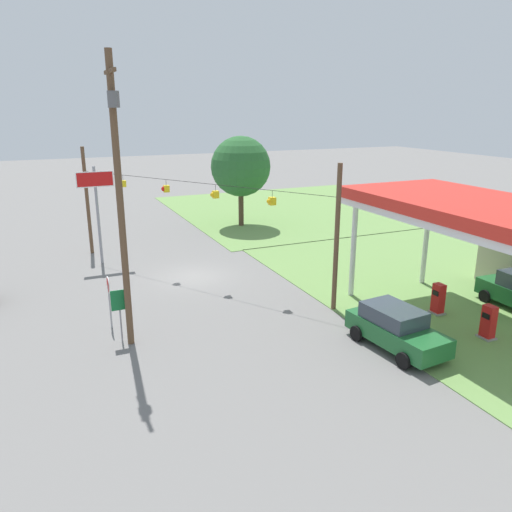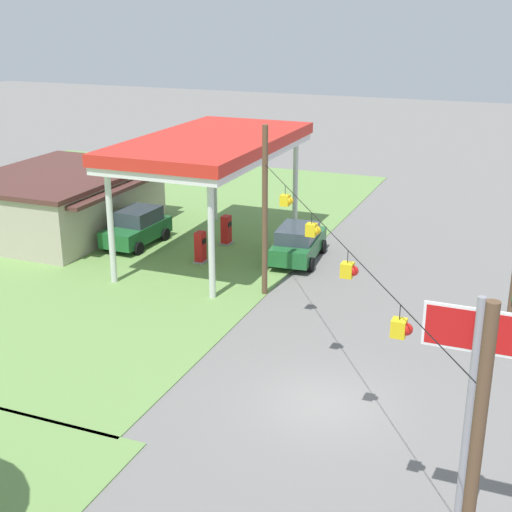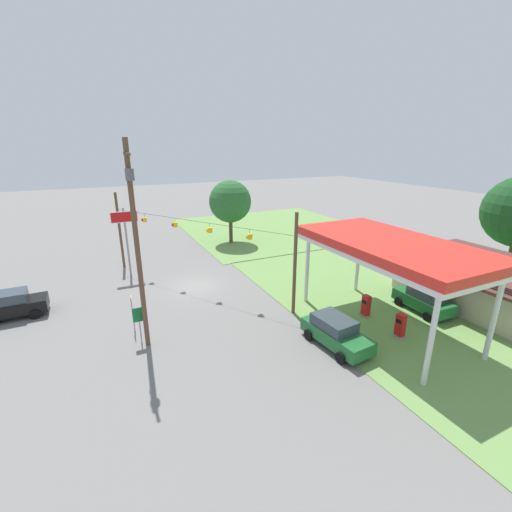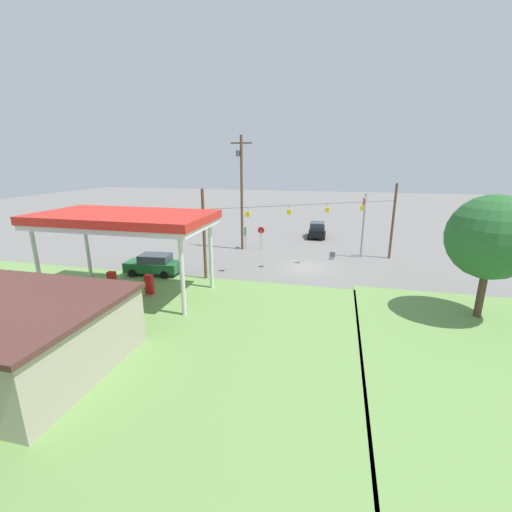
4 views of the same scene
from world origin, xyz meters
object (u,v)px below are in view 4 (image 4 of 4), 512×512
object	(u,v)px
car_at_pumps_rear	(94,305)
stop_sign_overhead	(364,213)
fuel_pump_near	(149,286)
gas_station_canopy	(124,220)
utility_pole_main	(241,188)
fuel_pump_far	(112,282)
car_at_pumps_front	(154,264)
car_on_crossroad	(317,230)
tree_west_verge	(492,237)
stop_sign_roadside	(261,233)
route_sign	(245,233)
gas_station_store	(3,334)

from	to	relation	value
car_at_pumps_rear	stop_sign_overhead	size ratio (longest dim) A/B	0.67
fuel_pump_near	gas_station_canopy	bearing A→B (deg)	0.06
utility_pole_main	fuel_pump_far	bearing A→B (deg)	67.82
car_at_pumps_front	stop_sign_overhead	distance (m)	20.25
stop_sign_overhead	car_on_crossroad	bearing A→B (deg)	-59.62
car_at_pumps_rear	stop_sign_overhead	xyz separation A→B (m)	(-16.54, -18.30, 3.51)
car_at_pumps_front	utility_pole_main	xyz separation A→B (m)	(-4.94, -10.14, 5.66)
stop_sign_overhead	tree_west_verge	distance (m)	13.98
fuel_pump_near	stop_sign_overhead	xyz separation A→B (m)	(-15.31, -14.02, 3.74)
fuel_pump_near	car_at_pumps_front	size ratio (longest dim) A/B	0.33
car_at_pumps_rear	stop_sign_roadside	bearing A→B (deg)	74.48
fuel_pump_far	utility_pole_main	world-z (taller)	utility_pole_main
stop_sign_roadside	route_sign	world-z (taller)	stop_sign_roadside
fuel_pump_near	fuel_pump_far	size ratio (longest dim) A/B	1.00
car_on_crossroad	utility_pole_main	bearing A→B (deg)	-45.20
gas_station_store	car_on_crossroad	world-z (taller)	gas_station_store
gas_station_store	fuel_pump_far	size ratio (longest dim) A/B	6.64
gas_station_store	car_at_pumps_front	world-z (taller)	gas_station_store
gas_station_store	stop_sign_overhead	size ratio (longest dim) A/B	1.65
gas_station_store	car_at_pumps_rear	bearing A→B (deg)	-97.46
car_on_crossroad	stop_sign_overhead	world-z (taller)	stop_sign_overhead
gas_station_store	car_at_pumps_front	distance (m)	13.80
car_on_crossroad	stop_sign_roadside	distance (m)	9.27
car_at_pumps_front	tree_west_verge	distance (m)	24.29
car_on_crossroad	tree_west_verge	world-z (taller)	tree_west_verge
tree_west_verge	utility_pole_main	bearing A→B (deg)	-34.24
fuel_pump_far	stop_sign_overhead	distance (m)	23.39
fuel_pump_near	tree_west_verge	bearing A→B (deg)	-175.78
utility_pole_main	car_at_pumps_rear	bearing A→B (deg)	77.68
car_at_pumps_front	utility_pole_main	size ratio (longest dim) A/B	0.39
gas_station_store	fuel_pump_near	size ratio (longest dim) A/B	6.64
car_at_pumps_front	route_sign	xyz separation A→B (m)	(-5.25, -10.46, 0.78)
stop_sign_overhead	stop_sign_roadside	bearing A→B (deg)	-5.06
car_at_pumps_front	gas_station_canopy	bearing A→B (deg)	92.39
stop_sign_overhead	gas_station_store	bearing A→B (deg)	53.78
fuel_pump_near	utility_pole_main	xyz separation A→B (m)	(-2.85, -14.42, 5.85)
tree_west_verge	gas_station_canopy	bearing A→B (deg)	3.95
gas_station_canopy	car_at_pumps_rear	size ratio (longest dim) A/B	2.85
car_on_crossroad	stop_sign_roadside	world-z (taller)	stop_sign_roadside
fuel_pump_far	gas_station_store	bearing A→B (deg)	96.68
gas_station_canopy	gas_station_store	xyz separation A→B (m)	(0.40, 9.50, -3.76)
stop_sign_overhead	tree_west_verge	world-z (taller)	tree_west_verge
car_at_pumps_front	stop_sign_overhead	bearing A→B (deg)	-155.98
utility_pole_main	gas_station_store	bearing A→B (deg)	78.73
car_on_crossroad	utility_pole_main	world-z (taller)	utility_pole_main
tree_west_verge	car_on_crossroad	bearing A→B (deg)	-61.51
stop_sign_overhead	utility_pole_main	distance (m)	12.64
car_at_pumps_rear	route_sign	xyz separation A→B (m)	(-4.40, -19.02, 0.74)
stop_sign_roadside	stop_sign_overhead	distance (m)	10.81
gas_station_store	tree_west_verge	distance (m)	26.31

